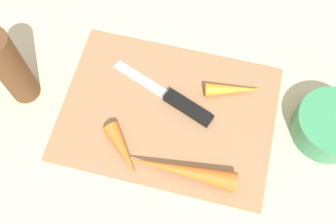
# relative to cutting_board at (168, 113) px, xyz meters

# --- Properties ---
(ground_plane) EXTENTS (1.40, 1.40, 0.00)m
(ground_plane) POSITION_rel_cutting_board_xyz_m (0.00, 0.00, -0.01)
(ground_plane) COLOR #C6B793
(cutting_board) EXTENTS (0.36, 0.26, 0.01)m
(cutting_board) POSITION_rel_cutting_board_xyz_m (0.00, 0.00, 0.00)
(cutting_board) COLOR #99704C
(cutting_board) RESTS_ON ground_plane
(knife) EXTENTS (0.19, 0.09, 0.01)m
(knife) POSITION_rel_cutting_board_xyz_m (0.02, 0.02, 0.01)
(knife) COLOR #B7B7BC
(knife) RESTS_ON cutting_board
(carrot_medium) EXTENTS (0.10, 0.05, 0.02)m
(carrot_medium) POSITION_rel_cutting_board_xyz_m (0.10, 0.06, 0.02)
(carrot_medium) COLOR orange
(carrot_medium) RESTS_ON cutting_board
(carrot_longest) EXTENTS (0.18, 0.03, 0.03)m
(carrot_longest) POSITION_rel_cutting_board_xyz_m (0.04, -0.10, 0.02)
(carrot_longest) COLOR orange
(carrot_longest) RESTS_ON cutting_board
(carrot_shortest) EXTENTS (0.08, 0.09, 0.03)m
(carrot_shortest) POSITION_rel_cutting_board_xyz_m (-0.05, -0.09, 0.02)
(carrot_shortest) COLOR orange
(carrot_shortest) RESTS_ON cutting_board
(small_bowl) EXTENTS (0.12, 0.12, 0.05)m
(small_bowl) POSITION_rel_cutting_board_xyz_m (0.27, 0.03, 0.02)
(small_bowl) COLOR #388C59
(small_bowl) RESTS_ON ground_plane
(pepper_grinder) EXTENTS (0.05, 0.05, 0.16)m
(pepper_grinder) POSITION_rel_cutting_board_xyz_m (-0.25, -0.02, 0.07)
(pepper_grinder) COLOR brown
(pepper_grinder) RESTS_ON ground_plane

